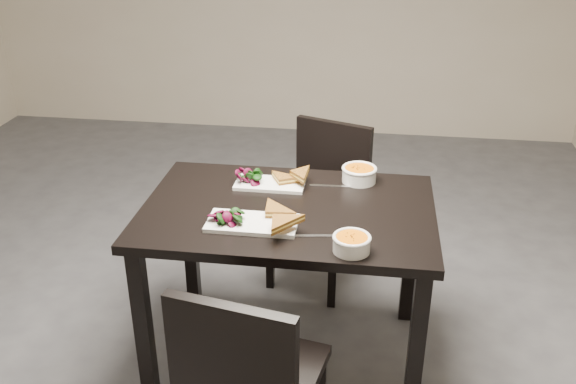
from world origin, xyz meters
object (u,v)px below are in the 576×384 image
at_px(soup_bowl_near, 352,243).
at_px(soup_bowl_far, 359,173).
at_px(chair_far, 323,194).
at_px(chair_near, 247,378).
at_px(plate_near, 252,223).
at_px(table, 288,228).
at_px(plate_far, 270,184).

xyz_separation_m(soup_bowl_near, soup_bowl_far, (0.00, 0.61, 0.00)).
relative_size(chair_far, soup_bowl_far, 5.40).
distance_m(chair_near, plate_near, 0.62).
bearing_deg(chair_near, table, 98.33).
height_order(plate_far, soup_bowl_far, soup_bowl_far).
bearing_deg(plate_far, plate_near, -91.21).
relative_size(chair_near, soup_bowl_far, 5.40).
bearing_deg(plate_far, soup_bowl_far, 14.18).
distance_m(table, soup_bowl_near, 0.44).
relative_size(plate_far, soup_bowl_far, 1.94).
bearing_deg(chair_far, table, -77.26).
height_order(table, soup_bowl_near, soup_bowl_near).
bearing_deg(plate_far, soup_bowl_near, -52.92).
bearing_deg(chair_near, plate_far, 105.70).
bearing_deg(chair_near, soup_bowl_near, 63.88).
height_order(plate_near, plate_far, plate_near).
relative_size(plate_near, soup_bowl_far, 2.24).
distance_m(chair_near, soup_bowl_near, 0.59).
height_order(soup_bowl_near, soup_bowl_far, soup_bowl_far).
bearing_deg(chair_far, chair_near, -74.83).
distance_m(chair_near, soup_bowl_far, 1.10).
xyz_separation_m(chair_near, soup_bowl_far, (0.31, 1.01, 0.31)).
height_order(chair_near, plate_far, chair_near).
relative_size(table, plate_near, 3.41).
xyz_separation_m(chair_near, soup_bowl_near, (0.31, 0.41, 0.30)).
distance_m(chair_near, chair_far, 1.41).
height_order(table, chair_near, chair_near).
distance_m(chair_far, soup_bowl_near, 1.06).
bearing_deg(chair_near, soup_bowl_far, 83.91).
height_order(chair_far, plate_far, chair_far).
bearing_deg(plate_far, chair_near, -85.38).
bearing_deg(soup_bowl_near, soup_bowl_far, 89.68).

